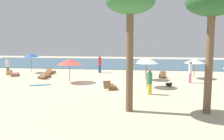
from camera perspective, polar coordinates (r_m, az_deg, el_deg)
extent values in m
plane|color=beige|center=(22.01, -3.11, -2.96)|extent=(60.00, 60.00, 0.00)
cube|color=#3D6075|center=(38.69, 1.48, 1.61)|extent=(48.00, 16.00, 0.06)
cylinder|color=brown|center=(20.06, 8.06, -0.72)|extent=(0.05, 0.05, 2.29)
cone|color=silver|center=(19.94, 8.12, 2.12)|extent=(1.85, 1.85, 0.39)
cylinder|color=brown|center=(23.58, 7.83, 0.24)|extent=(0.06, 0.06, 2.08)
cone|color=silver|center=(23.48, 7.87, 2.48)|extent=(1.77, 1.77, 0.33)
cylinder|color=brown|center=(22.29, -9.77, -0.24)|extent=(0.05, 0.05, 2.06)
cone|color=#D84C3F|center=(22.20, -9.82, 1.91)|extent=(2.28, 2.28, 0.48)
cylinder|color=brown|center=(29.75, -18.18, 1.51)|extent=(0.05, 0.05, 2.17)
cone|color=#3359B2|center=(29.67, -18.25, 3.29)|extent=(1.74, 1.74, 0.42)
cylinder|color=brown|center=(25.48, 18.51, 0.26)|extent=(0.05, 0.05, 1.91)
cone|color=silver|center=(25.40, 18.58, 2.02)|extent=(1.96, 1.96, 0.44)
cube|color=brown|center=(25.47, 11.48, -1.35)|extent=(0.73, 1.55, 0.28)
cube|color=brown|center=(24.75, 11.74, -0.94)|extent=(0.61, 0.50, 0.56)
cube|color=#26262D|center=(25.45, 11.49, -1.00)|extent=(0.60, 1.09, 0.03)
cube|color=olive|center=(28.28, -14.14, -0.56)|extent=(0.83, 1.58, 0.28)
cube|color=olive|center=(27.56, -14.46, -0.14)|extent=(0.62, 0.46, 0.60)
cube|color=brown|center=(19.46, -0.15, -3.91)|extent=(1.07, 1.61, 0.28)
cube|color=brown|center=(18.80, -1.13, -3.42)|extent=(0.68, 0.60, 0.57)
cube|color=brown|center=(25.41, -15.32, -1.49)|extent=(0.87, 1.59, 0.28)
cube|color=brown|center=(24.70, -15.68, -1.10)|extent=(0.65, 0.58, 0.53)
cube|color=olive|center=(27.95, -21.53, -0.95)|extent=(1.11, 1.62, 0.28)
cube|color=olive|center=(27.48, -22.69, -0.55)|extent=(0.71, 0.66, 0.53)
cube|color=#D17299|center=(27.93, -21.55, -0.64)|extent=(0.86, 1.16, 0.03)
cylinder|color=#D17299|center=(22.99, 17.60, -1.81)|extent=(0.35, 0.35, 0.82)
cylinder|color=white|center=(22.87, 17.68, 0.27)|extent=(0.41, 0.41, 0.86)
sphere|color=brown|center=(22.81, 17.73, 1.60)|extent=(0.23, 0.23, 0.23)
cylinder|color=yellow|center=(17.64, 8.66, -4.39)|extent=(0.32, 0.32, 0.76)
cylinder|color=#338C59|center=(17.50, 8.71, -1.91)|extent=(0.38, 0.38, 0.79)
sphere|color=brown|center=(17.42, 8.74, -0.31)|extent=(0.21, 0.21, 0.21)
cylinder|color=#2D4C8C|center=(28.27, -2.86, 0.22)|extent=(0.44, 0.44, 0.83)
cylinder|color=#BF3338|center=(28.18, -2.88, 1.92)|extent=(0.51, 0.51, 0.86)
sphere|color=brown|center=(28.13, -2.88, 3.01)|extent=(0.23, 0.23, 0.23)
cylinder|color=#338C59|center=(29.45, -22.96, -0.12)|extent=(0.30, 0.30, 0.79)
cylinder|color=white|center=(29.36, -23.04, 1.44)|extent=(0.35, 0.35, 0.82)
sphere|color=tan|center=(29.32, -23.09, 2.43)|extent=(0.22, 0.22, 0.22)
cylinder|color=brown|center=(13.16, 4.09, 1.96)|extent=(0.38, 0.38, 5.44)
ellipsoid|color=#38753D|center=(13.24, 4.23, 15.79)|extent=(2.61, 2.61, 1.43)
cylinder|color=brown|center=(13.71, 21.55, 1.42)|extent=(0.39, 0.39, 5.32)
ellipsoid|color=#285B2D|center=(13.77, 22.19, 14.46)|extent=(2.66, 2.66, 1.46)
cube|color=black|center=(20.83, 12.97, -3.68)|extent=(0.41, 0.40, 0.04)
ellipsoid|color=black|center=(20.81, 12.98, -3.27)|extent=(0.65, 0.62, 0.28)
sphere|color=black|center=(21.00, 13.51, -3.03)|extent=(0.20, 0.20, 0.20)
ellipsoid|color=#338CCC|center=(21.69, -16.34, -3.32)|extent=(1.84, 1.15, 0.07)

